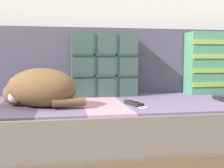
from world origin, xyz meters
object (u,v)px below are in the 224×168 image
Objects in this scene: game_remote_near at (134,104)px; game_remote_far at (222,99)px; couch at (137,131)px; throw_pillow_quilted at (104,65)px; throw_pillow_striped at (215,63)px; sleeping_cat at (39,89)px.

game_remote_far is (0.52, 0.06, 0.00)m from game_remote_near.
game_remote_far is at bearing -14.07° from couch.
couch is 0.46m from throw_pillow_quilted.
throw_pillow_striped reaches higher than couch.
game_remote_near is at bearing -5.13° from sleeping_cat.
couch is 0.27m from game_remote_near.
sleeping_cat is at bearing -178.68° from game_remote_far.
couch is at bearing 70.23° from game_remote_near.
throw_pillow_striped is 2.06× the size of game_remote_near.
game_remote_near is at bearing -172.94° from game_remote_far.
throw_pillow_quilted is 1.95× the size of game_remote_far.
sleeping_cat is (-0.37, -0.35, -0.10)m from throw_pillow_quilted.
couch is at bearing -52.98° from throw_pillow_quilted.
game_remote_near is (-0.66, -0.39, -0.19)m from throw_pillow_striped.
game_remote_far is at bearing 7.06° from game_remote_near.
couch is at bearing -160.46° from throw_pillow_striped.
game_remote_far reaches higher than couch.
couch is 4.98× the size of throw_pillow_quilted.
sleeping_cat is 0.47m from game_remote_near.
throw_pillow_striped reaches higher than sleeping_cat.
game_remote_near is 0.95× the size of game_remote_far.
throw_pillow_quilted reaches higher than game_remote_near.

